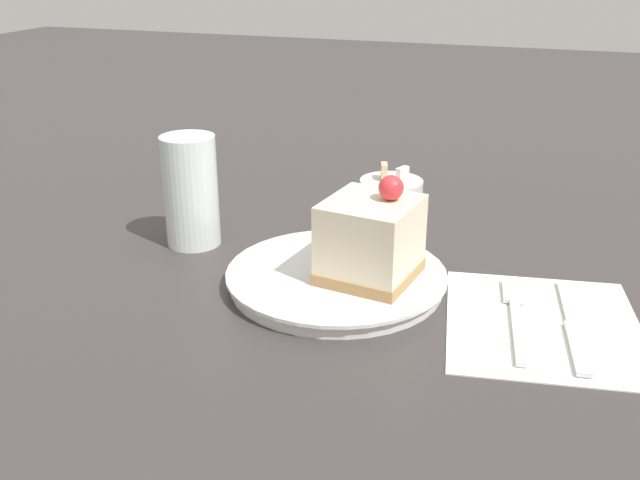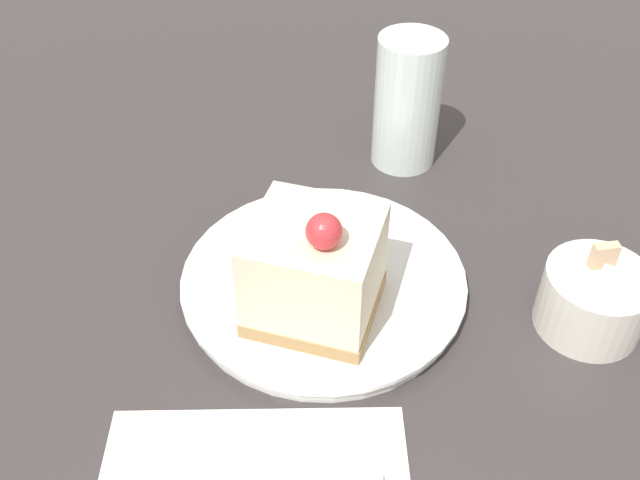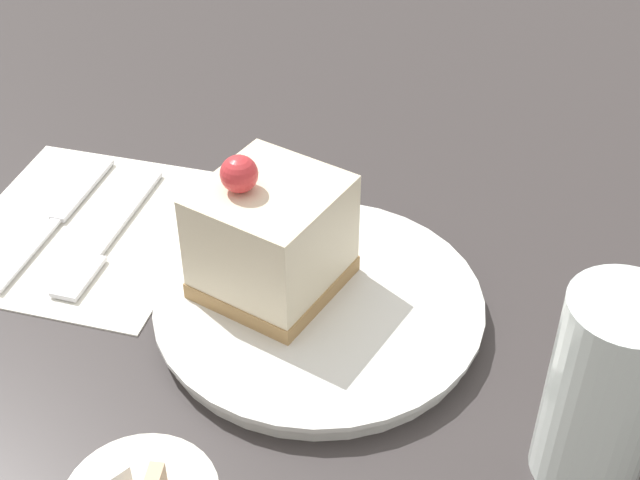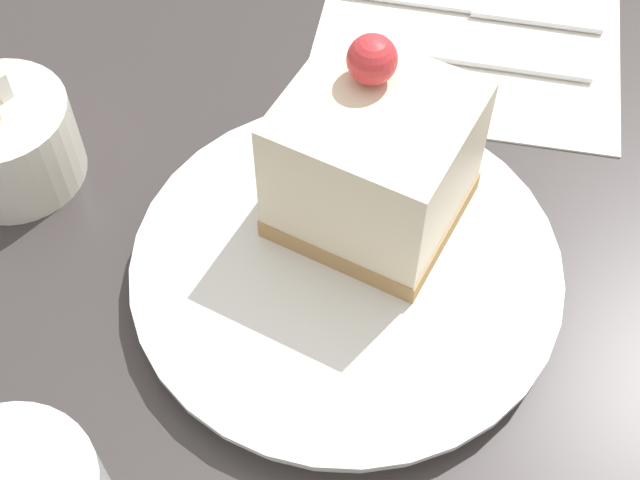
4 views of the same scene
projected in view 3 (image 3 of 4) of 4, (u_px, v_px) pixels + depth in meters
The scene contains 7 objects.
ground_plane at pixel (300, 301), 0.67m from camera, with size 4.00×4.00×0.00m, color #383333.
plate at pixel (319, 306), 0.65m from camera, with size 0.24×0.24×0.02m.
cake_slice at pixel (271, 237), 0.63m from camera, with size 0.10×0.11×0.11m.
napkin at pixel (86, 228), 0.74m from camera, with size 0.22×0.24×0.00m.
fork at pixel (105, 241), 0.72m from camera, with size 0.04×0.17×0.00m.
knife at pixel (67, 208), 0.75m from camera, with size 0.04×0.19×0.00m.
drinking_glass at pixel (604, 392), 0.51m from camera, with size 0.07×0.07×0.14m.
Camera 3 is at (-0.22, 0.44, 0.45)m, focal length 50.00 mm.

